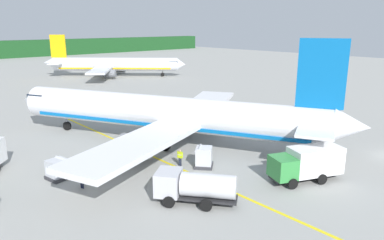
{
  "coord_description": "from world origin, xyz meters",
  "views": [
    {
      "loc": [
        -38.42,
        -11.91,
        13.01
      ],
      "look_at": [
        -14.84,
        14.33,
        3.75
      ],
      "focal_mm": 33.75,
      "sensor_mm": 36.0,
      "label": 1
    }
  ],
  "objects": [
    {
      "name": "airliner_foreground",
      "position": [
        -14.21,
        19.16,
        3.39
      ],
      "size": [
        32.7,
        38.71,
        11.9
      ],
      "color": "white",
      "rests_on": "ground"
    },
    {
      "name": "crew_loader_left",
      "position": [
        -26.87,
        14.49,
        1.04
      ],
      "size": [
        0.38,
        0.59,
        1.75
      ],
      "color": "#191E33",
      "rests_on": "ground"
    },
    {
      "name": "crew_marshaller",
      "position": [
        -17.69,
        12.88,
        0.96
      ],
      "size": [
        0.36,
        0.6,
        1.63
      ],
      "color": "#191E33",
      "rests_on": "ground"
    },
    {
      "name": "cargo_container_far",
      "position": [
        -27.5,
        17.73,
        0.87
      ],
      "size": [
        2.07,
        2.07,
        1.86
      ],
      "color": "#333338",
      "rests_on": "ground"
    },
    {
      "name": "apron_guide_line",
      "position": [
        -18.17,
        14.67,
        0.01
      ],
      "size": [
        0.3,
        60.0,
        0.01
      ],
      "primitive_type": "cube",
      "color": "yellow",
      "rests_on": "ground"
    },
    {
      "name": "airliner_mid_apron",
      "position": [
        9.97,
        72.75,
        3.05
      ],
      "size": [
        29.46,
        28.51,
        10.72
      ],
      "color": "silver",
      "rests_on": "ground"
    },
    {
      "name": "ground",
      "position": [
        0.0,
        48.0,
        -0.1
      ],
      "size": [
        240.0,
        320.0,
        0.2
      ],
      "primitive_type": "cube",
      "color": "#999993"
    },
    {
      "name": "cargo_container_mid",
      "position": [
        -16.22,
        11.14,
        0.99
      ],
      "size": [
        2.35,
        2.35,
        2.08
      ],
      "color": "#333338",
      "rests_on": "ground"
    },
    {
      "name": "service_truck_pushback",
      "position": [
        -21.68,
        6.47,
        1.4
      ],
      "size": [
        5.23,
        6.01,
        2.4
      ],
      "color": "silver",
      "rests_on": "ground"
    },
    {
      "name": "service_truck_catering",
      "position": [
        -11.72,
        3.02,
        1.61
      ],
      "size": [
        6.69,
        4.53,
        2.93
      ],
      "color": "#338C3F",
      "rests_on": "ground"
    }
  ]
}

